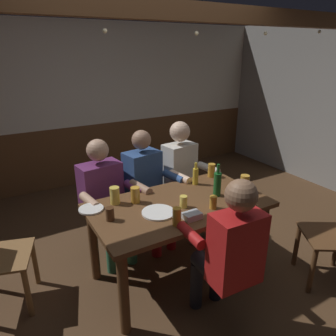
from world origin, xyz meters
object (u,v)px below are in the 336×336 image
at_px(pint_glass_0, 184,202).
at_px(pint_glass_4, 211,170).
at_px(plate_1, 158,212).
at_px(pint_glass_7, 115,196).
at_px(person_0, 105,195).
at_px(plate_0, 91,209).
at_px(bottle_1, 196,176).
at_px(person_3, 229,249).
at_px(person_1, 147,184).
at_px(pint_glass_5, 245,183).
at_px(dining_table, 179,215).
at_px(bottle_0, 217,184).
at_px(pint_glass_1, 177,217).
at_px(pint_glass_2, 213,202).
at_px(person_2, 184,174).
at_px(condiment_caddy, 192,216).
at_px(pint_glass_3, 110,214).
at_px(pint_glass_6, 135,195).

xyz_separation_m(pint_glass_0, pint_glass_4, (0.61, 0.42, 0.02)).
height_order(plate_1, pint_glass_7, pint_glass_7).
bearing_deg(pint_glass_0, person_0, 120.99).
bearing_deg(plate_0, bottle_1, -0.02).
distance_m(person_3, pint_glass_7, 1.05).
distance_m(person_1, pint_glass_5, 0.99).
bearing_deg(pint_glass_4, dining_table, -150.64).
bearing_deg(pint_glass_0, dining_table, 83.83).
bearing_deg(bottle_0, person_3, -121.12).
bearing_deg(pint_glass_4, pint_glass_5, -84.44).
distance_m(person_1, pint_glass_7, 0.64).
bearing_deg(pint_glass_1, pint_glass_2, 10.30).
height_order(dining_table, person_2, person_2).
xyz_separation_m(plate_1, pint_glass_0, (0.23, -0.01, 0.04)).
relative_size(person_0, pint_glass_1, 8.50).
bearing_deg(bottle_1, condiment_caddy, -126.98).
xyz_separation_m(dining_table, bottle_0, (0.37, -0.04, 0.23)).
distance_m(person_1, plate_1, 0.76).
bearing_deg(person_1, pint_glass_1, 67.28).
distance_m(person_3, bottle_0, 0.74).
bearing_deg(bottle_0, pint_glass_1, -156.63).
distance_m(dining_table, condiment_caddy, 0.31).
bearing_deg(person_1, person_0, -9.59).
relative_size(person_2, pint_glass_1, 8.97).
relative_size(bottle_0, bottle_1, 1.36).
distance_m(bottle_0, pint_glass_0, 0.39).
height_order(pint_glass_3, pint_glass_6, pint_glass_6).
bearing_deg(bottle_0, person_1, 117.54).
distance_m(dining_table, pint_glass_5, 0.68).
xyz_separation_m(bottle_1, pint_glass_2, (-0.16, -0.48, -0.03)).
relative_size(pint_glass_0, pint_glass_5, 0.64).
bearing_deg(plate_0, pint_glass_3, -71.85).
bearing_deg(pint_glass_3, pint_glass_5, -5.76).
bearing_deg(person_3, person_0, 112.03).
distance_m(person_0, condiment_caddy, 1.01).
bearing_deg(pint_glass_0, person_3, -88.78).
distance_m(person_0, pint_glass_2, 1.09).
xyz_separation_m(person_2, pint_glass_6, (-0.78, -0.45, 0.12)).
xyz_separation_m(dining_table, pint_glass_0, (-0.01, -0.08, 0.17)).
relative_size(person_2, pint_glass_6, 9.03).
height_order(dining_table, pint_glass_4, pint_glass_4).
height_order(person_1, pint_glass_5, person_1).
bearing_deg(condiment_caddy, pint_glass_4, 42.95).
xyz_separation_m(person_2, pint_glass_5, (0.18, -0.75, 0.13)).
bearing_deg(plate_0, dining_table, -20.98).
bearing_deg(pint_glass_7, pint_glass_5, -18.28).
bearing_deg(person_1, pint_glass_4, 142.62).
bearing_deg(pint_glass_6, dining_table, -32.53).
height_order(plate_0, pint_glass_2, pint_glass_2).
bearing_deg(person_2, plate_1, 37.36).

